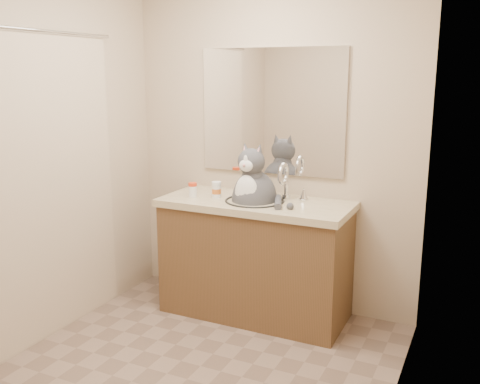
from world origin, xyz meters
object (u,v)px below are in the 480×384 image
pill_bottle_orange (216,190)px  grey_canister (217,190)px  cat (254,195)px  pill_bottle_redcap (193,190)px

pill_bottle_orange → grey_canister: pill_bottle_orange is taller
cat → pill_bottle_orange: 0.28m
cat → pill_bottle_orange: bearing=-171.5°
cat → pill_bottle_orange: cat is taller
pill_bottle_redcap → pill_bottle_orange: size_ratio=0.92×
pill_bottle_redcap → grey_canister: size_ratio=1.57×
cat → pill_bottle_redcap: cat is taller
cat → pill_bottle_redcap: size_ratio=5.95×
grey_canister → cat: bearing=-8.6°
grey_canister → pill_bottle_redcap: bearing=-133.0°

